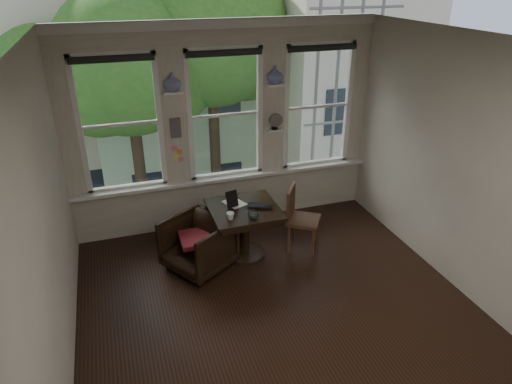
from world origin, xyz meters
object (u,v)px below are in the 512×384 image
object	(u,v)px
mug	(230,216)
table	(244,232)
side_chair_right	(304,220)
armchair_left	(198,244)
laptop	(259,208)

from	to	relation	value
mug	table	bearing A→B (deg)	44.21
side_chair_right	mug	xyz separation A→B (m)	(-1.09, -0.17, 0.34)
armchair_left	mug	size ratio (longest dim) A/B	7.72
table	mug	world-z (taller)	mug
armchair_left	side_chair_right	world-z (taller)	side_chair_right
table	mug	distance (m)	0.55
armchair_left	side_chair_right	size ratio (longest dim) A/B	0.85
table	armchair_left	bearing A→B (deg)	-173.23
armchair_left	side_chair_right	bearing A→B (deg)	57.70
laptop	mug	bearing A→B (deg)	-129.70
side_chair_right	armchair_left	bearing A→B (deg)	124.04
armchair_left	laptop	bearing A→B (deg)	56.41
side_chair_right	mug	size ratio (longest dim) A/B	9.09
side_chair_right	mug	distance (m)	1.16
armchair_left	side_chair_right	distance (m)	1.49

